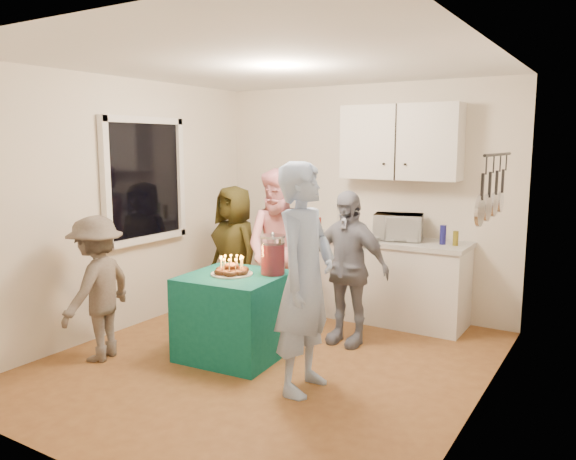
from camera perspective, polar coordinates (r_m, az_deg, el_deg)
The scene contains 19 objects.
floor at distance 5.17m, azimuth -2.08°, elevation -13.21°, with size 4.00×4.00×0.00m, color brown.
ceiling at distance 4.84m, azimuth -2.26°, elevation 16.66°, with size 4.00×4.00×0.00m, color white.
back_wall at distance 6.58m, azimuth 7.54°, elevation 3.16°, with size 3.60×3.60×0.00m, color silver.
left_wall at distance 6.02m, azimuth -16.59°, elevation 2.35°, with size 4.00×4.00×0.00m, color silver.
right_wall at distance 4.13m, azimuth 19.10°, elevation -0.58°, with size 4.00×4.00×0.00m, color silver.
window_night at distance 6.18m, azimuth -14.44°, elevation 4.92°, with size 0.04×1.00×1.20m, color black.
counter at distance 6.38m, azimuth 7.93°, elevation -4.96°, with size 2.20×0.58×0.86m, color white.
countertop at distance 6.29m, azimuth 8.02°, elevation -0.93°, with size 2.24×0.62×0.05m, color beige.
upper_cabinet at distance 6.22m, azimuth 11.35°, elevation 8.74°, with size 1.30×0.30×0.80m, color white.
pot_rack at distance 4.79m, azimuth 20.18°, elevation 4.22°, with size 0.12×1.00×0.60m, color black.
microwave at distance 6.13m, azimuth 11.13°, elevation 0.30°, with size 0.51×0.34×0.28m, color white.
party_table at distance 5.22m, azimuth -5.41°, elevation -8.61°, with size 0.85×0.85×0.76m, color #0E5D51.
donut_cake at distance 5.10m, azimuth -5.74°, elevation -3.55°, with size 0.38×0.38×0.18m, color #381C0C, non-canonical shape.
punch_jar at distance 5.08m, azimuth -1.56°, elevation -2.65°, with size 0.22×0.22×0.34m, color #B20E24.
man_birthday at distance 4.36m, azimuth 1.73°, elevation -4.94°, with size 0.66×0.43×1.80m, color #9EB9E5.
woman_back_left at distance 6.28m, azimuth -5.45°, elevation -2.26°, with size 0.72×0.47×1.48m, color #4C4415.
woman_back_center at distance 5.81m, azimuth -0.63°, elevation -2.07°, with size 0.82×0.64×1.68m, color pink.
woman_back_right at distance 5.45m, azimuth 5.99°, elevation -3.84°, with size 0.88×0.37×1.50m, color #0F1532.
child_near_left at distance 5.33m, azimuth -18.81°, elevation -5.63°, with size 0.85×0.49×1.31m, color #514740.
Camera 1 is at (2.66, -3.99, 1.94)m, focal length 35.00 mm.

